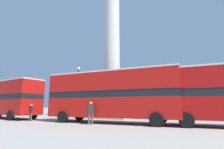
# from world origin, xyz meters

# --- Properties ---
(ground_plane) EXTENTS (200.00, 200.00, 0.00)m
(ground_plane) POSITION_xyz_m (0.00, 0.00, 0.00)
(ground_plane) COLOR gray
(monument_column) EXTENTS (5.50, 5.50, 20.81)m
(monument_column) POSITION_xyz_m (0.00, 0.00, 7.58)
(monument_column) COLOR beige
(monument_column) RESTS_ON ground_plane
(bus_a) EXTENTS (11.61, 3.51, 4.37)m
(bus_a) POSITION_xyz_m (2.97, -6.04, 2.42)
(bus_a) COLOR #B7140F
(bus_a) RESTS_ON ground_plane
(bus_b) EXTENTS (10.96, 3.62, 4.26)m
(bus_b) POSITION_xyz_m (-10.79, -6.67, 2.36)
(bus_b) COLOR #B7140F
(bus_b) RESTS_ON ground_plane
(equestrian_statue) EXTENTS (3.23, 2.46, 6.21)m
(equestrian_statue) POSITION_xyz_m (11.05, 5.11, 1.88)
(equestrian_statue) COLOR beige
(equestrian_statue) RESTS_ON ground_plane
(street_lamp) EXTENTS (0.39, 0.39, 6.36)m
(street_lamp) POSITION_xyz_m (-3.81, -1.99, 3.39)
(street_lamp) COLOR black
(street_lamp) RESTS_ON ground_plane
(pedestrian_near_lamp) EXTENTS (0.45, 0.24, 1.62)m
(pedestrian_near_lamp) POSITION_xyz_m (-4.75, -7.86, 0.89)
(pedestrian_near_lamp) COLOR #4C473D
(pedestrian_near_lamp) RESTS_ON ground_plane
(pedestrian_by_plinth) EXTENTS (0.46, 0.46, 1.77)m
(pedestrian_by_plinth) POSITION_xyz_m (2.09, -7.81, 1.01)
(pedestrian_by_plinth) COLOR #4C473D
(pedestrian_by_plinth) RESTS_ON ground_plane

